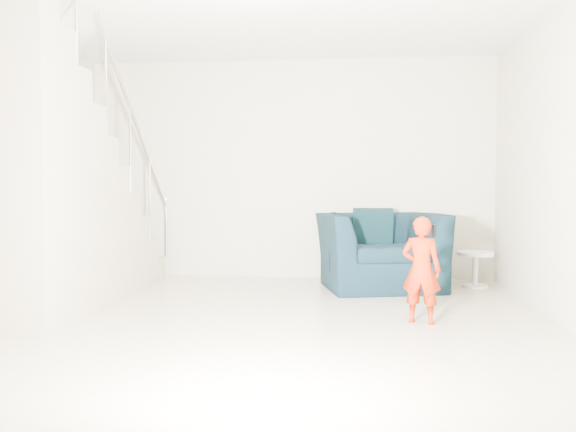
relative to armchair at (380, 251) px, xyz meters
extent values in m
plane|color=tan|center=(-1.10, -2.06, -0.42)|extent=(5.50, 5.50, 0.00)
plane|color=beige|center=(-1.10, 0.69, 0.93)|extent=(5.00, 0.00, 5.00)
plane|color=beige|center=(-1.10, -4.81, 0.93)|extent=(5.00, 0.00, 5.00)
imported|color=black|center=(0.00, 0.00, 0.00)|extent=(1.52, 1.40, 0.84)
imported|color=#A20507|center=(0.26, -1.72, 0.03)|extent=(0.38, 0.30, 0.90)
cylinder|color=silver|center=(1.07, 0.15, -0.04)|extent=(0.40, 0.40, 0.04)
cylinder|color=silver|center=(1.07, 0.15, -0.24)|extent=(0.06, 0.06, 0.36)
cylinder|color=silver|center=(1.07, 0.15, -0.40)|extent=(0.28, 0.28, 0.03)
cube|color=#ADA089|center=(-3.10, 0.29, -0.29)|extent=(1.00, 0.30, 0.27)
cube|color=#ADA089|center=(-3.10, -0.01, -0.15)|extent=(1.00, 0.30, 0.54)
cube|color=#ADA089|center=(-3.10, -0.31, -0.02)|extent=(1.00, 0.30, 0.81)
cube|color=#ADA089|center=(-3.10, -0.61, 0.12)|extent=(1.00, 0.30, 1.08)
cube|color=#ADA089|center=(-3.10, -0.91, 0.25)|extent=(1.00, 0.30, 1.35)
cube|color=#ADA089|center=(-3.10, -1.21, 0.39)|extent=(1.00, 0.30, 1.62)
cube|color=#ADA089|center=(-3.10, -1.51, 0.52)|extent=(1.00, 0.30, 1.89)
cube|color=#ADA089|center=(-3.10, -1.81, 0.66)|extent=(1.00, 0.30, 2.16)
cube|color=#ADA089|center=(-3.10, -2.11, 0.79)|extent=(1.00, 0.30, 2.43)
cylinder|color=silver|center=(-2.60, -1.06, 1.83)|extent=(0.04, 3.03, 2.73)
cylinder|color=silver|center=(-2.60, 0.44, 0.08)|extent=(0.04, 0.04, 1.00)
cube|color=black|center=(-0.08, 0.26, 0.24)|extent=(0.46, 0.22, 0.46)
cube|color=black|center=(-0.54, -0.01, 0.11)|extent=(0.06, 0.56, 0.62)
cube|color=black|center=(0.36, -1.75, 0.36)|extent=(0.03, 0.05, 0.10)
camera|label=1|loc=(-0.32, -6.87, 0.75)|focal=38.00mm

